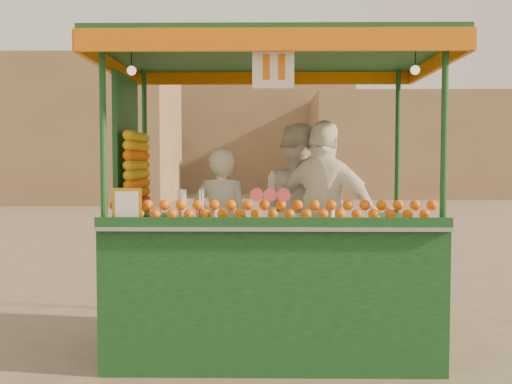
{
  "coord_description": "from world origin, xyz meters",
  "views": [
    {
      "loc": [
        0.03,
        -5.64,
        1.75
      ],
      "look_at": [
        -0.05,
        -0.08,
        1.46
      ],
      "focal_mm": 41.22,
      "sensor_mm": 36.0,
      "label": 1
    }
  ],
  "objects_px": {
    "vendor_middle": "(299,214)",
    "vendor_right": "(325,217)",
    "vendor_left": "(221,227)",
    "juice_cart": "(263,252)"
  },
  "relations": [
    {
      "from": "vendor_right",
      "to": "vendor_left",
      "type": "bearing_deg",
      "value": 9.14
    },
    {
      "from": "juice_cart",
      "to": "vendor_left",
      "type": "xyz_separation_m",
      "value": [
        -0.42,
        0.41,
        0.19
      ]
    },
    {
      "from": "vendor_left",
      "to": "vendor_middle",
      "type": "xyz_separation_m",
      "value": [
        0.77,
        0.02,
        0.12
      ]
    },
    {
      "from": "vendor_middle",
      "to": "vendor_right",
      "type": "distance_m",
      "value": 0.41
    },
    {
      "from": "vendor_middle",
      "to": "juice_cart",
      "type": "bearing_deg",
      "value": 100.67
    },
    {
      "from": "juice_cart",
      "to": "vendor_right",
      "type": "relative_size",
      "value": 1.71
    },
    {
      "from": "vendor_middle",
      "to": "vendor_right",
      "type": "height_order",
      "value": "vendor_right"
    },
    {
      "from": "vendor_left",
      "to": "vendor_right",
      "type": "xyz_separation_m",
      "value": [
        0.99,
        -0.32,
        0.13
      ]
    },
    {
      "from": "vendor_left",
      "to": "juice_cart",
      "type": "bearing_deg",
      "value": 142.31
    },
    {
      "from": "juice_cart",
      "to": "vendor_left",
      "type": "height_order",
      "value": "juice_cart"
    }
  ]
}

